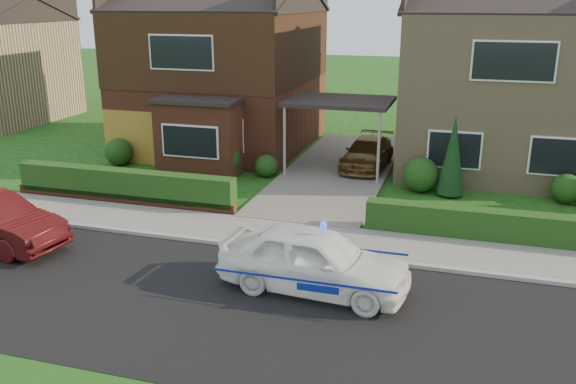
% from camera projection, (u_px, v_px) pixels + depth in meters
% --- Properties ---
extents(ground, '(120.00, 120.00, 0.00)m').
position_uv_depth(ground, '(230.00, 305.00, 13.13)').
color(ground, '#134412').
rests_on(ground, ground).
extents(road, '(60.00, 6.00, 0.02)m').
position_uv_depth(road, '(230.00, 305.00, 13.13)').
color(road, black).
rests_on(road, ground).
extents(kerb, '(60.00, 0.16, 0.12)m').
position_uv_depth(kerb, '(274.00, 249.00, 15.90)').
color(kerb, '#9E9993').
rests_on(kerb, ground).
extents(sidewalk, '(60.00, 2.00, 0.10)m').
position_uv_depth(sidewalk, '(285.00, 235.00, 16.86)').
color(sidewalk, slate).
rests_on(sidewalk, ground).
extents(driveway, '(3.80, 12.00, 0.12)m').
position_uv_depth(driveway, '(338.00, 170.00, 23.15)').
color(driveway, '#666059').
rests_on(driveway, ground).
extents(house_left, '(7.50, 9.53, 7.25)m').
position_uv_depth(house_left, '(223.00, 59.00, 26.24)').
color(house_left, brown).
rests_on(house_left, ground).
extents(house_right, '(7.50, 8.06, 7.25)m').
position_uv_depth(house_right, '(506.00, 71.00, 23.21)').
color(house_right, tan).
rests_on(house_right, ground).
extents(carport_link, '(3.80, 3.00, 2.77)m').
position_uv_depth(carport_link, '(339.00, 103.00, 22.32)').
color(carport_link, black).
rests_on(carport_link, ground).
extents(garage_door, '(2.20, 0.10, 2.10)m').
position_uv_depth(garage_door, '(130.00, 137.00, 24.15)').
color(garage_door, olive).
rests_on(garage_door, ground).
extents(dwarf_wall, '(7.70, 0.25, 0.36)m').
position_uv_depth(dwarf_wall, '(123.00, 199.00, 19.50)').
color(dwarf_wall, brown).
rests_on(dwarf_wall, ground).
extents(hedge_left, '(7.50, 0.55, 0.90)m').
position_uv_depth(hedge_left, '(126.00, 203.00, 19.69)').
color(hedge_left, '#133D14').
rests_on(hedge_left, ground).
extents(hedge_right, '(7.50, 0.55, 0.80)m').
position_uv_depth(hedge_right, '(504.00, 243.00, 16.43)').
color(hedge_right, '#133D14').
rests_on(hedge_right, ground).
extents(shrub_left_far, '(1.08, 1.08, 1.08)m').
position_uv_depth(shrub_left_far, '(119.00, 152.00, 23.96)').
color(shrub_left_far, '#133D14').
rests_on(shrub_left_far, ground).
extents(shrub_left_mid, '(1.32, 1.32, 1.32)m').
position_uv_depth(shrub_left_mid, '(223.00, 158.00, 22.51)').
color(shrub_left_mid, '#133D14').
rests_on(shrub_left_mid, ground).
extents(shrub_left_near, '(0.84, 0.84, 0.84)m').
position_uv_depth(shrub_left_near, '(266.00, 166.00, 22.42)').
color(shrub_left_near, '#133D14').
rests_on(shrub_left_near, ground).
extents(shrub_right_near, '(1.20, 1.20, 1.20)m').
position_uv_depth(shrub_right_near, '(421.00, 175.00, 20.66)').
color(shrub_right_near, '#133D14').
rests_on(shrub_right_near, ground).
extents(shrub_right_mid, '(0.96, 0.96, 0.96)m').
position_uv_depth(shrub_right_mid, '(567.00, 189.00, 19.53)').
color(shrub_right_mid, '#133D14').
rests_on(shrub_right_mid, ground).
extents(conifer_a, '(0.90, 0.90, 2.60)m').
position_uv_depth(conifer_a, '(453.00, 158.00, 19.99)').
color(conifer_a, black).
rests_on(conifer_a, ground).
extents(police_car, '(3.97, 4.45, 1.63)m').
position_uv_depth(police_car, '(314.00, 260.00, 13.58)').
color(police_car, white).
rests_on(police_car, ground).
extents(driveway_car, '(1.73, 3.86, 1.10)m').
position_uv_depth(driveway_car, '(367.00, 153.00, 23.26)').
color(driveway_car, brown).
rests_on(driveway_car, driveway).
extents(potted_plant_a, '(0.44, 0.34, 0.74)m').
position_uv_depth(potted_plant_a, '(162.00, 163.00, 22.97)').
color(potted_plant_a, gray).
rests_on(potted_plant_a, ground).
extents(potted_plant_b, '(0.53, 0.50, 0.77)m').
position_uv_depth(potted_plant_b, '(188.00, 165.00, 22.68)').
color(potted_plant_b, gray).
rests_on(potted_plant_b, ground).
extents(potted_plant_c, '(0.45, 0.45, 0.74)m').
position_uv_depth(potted_plant_c, '(170.00, 190.00, 19.72)').
color(potted_plant_c, gray).
rests_on(potted_plant_c, ground).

